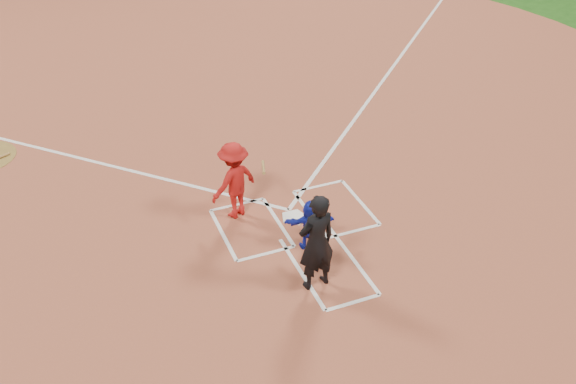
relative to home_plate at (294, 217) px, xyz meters
name	(u,v)px	position (x,y,z in m)	size (l,w,h in m)	color
ground	(294,218)	(0.00, 0.00, -0.02)	(120.00, 120.00, 0.00)	#194812
home_plate_dirt	(214,103)	(0.00, 6.00, -0.01)	(28.00, 28.00, 0.01)	brown
home_plate	(294,217)	(0.00, 0.00, 0.00)	(0.60, 0.60, 0.02)	white
catcher	(310,225)	(-0.08, -1.02, 0.53)	(1.00, 0.32, 1.08)	#1523B2
umpire	(317,242)	(-0.43, -2.09, 0.99)	(0.73, 0.48, 2.00)	black
chalk_markings	(222,113)	(0.00, 5.29, -0.01)	(28.35, 17.32, 0.01)	white
batter_at_plate	(234,180)	(-1.11, 0.58, 0.86)	(1.40, 1.07, 1.73)	#B21513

